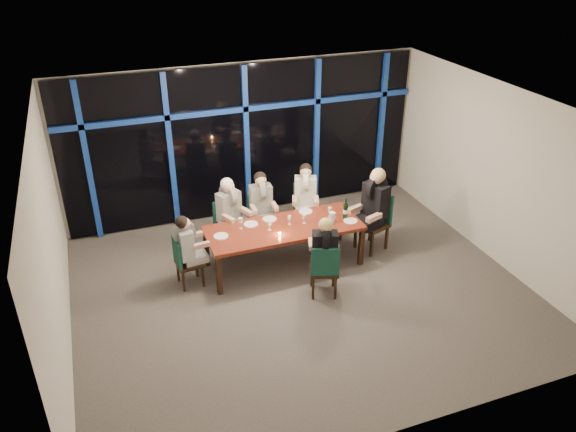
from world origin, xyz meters
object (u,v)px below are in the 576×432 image
Objects in this scene: diner_far_left at (230,205)px; diner_far_right at (305,190)px; dining_table at (284,230)px; chair_end_right at (376,218)px; chair_far_right at (305,206)px; chair_end_left at (184,260)px; chair_near_mid at (324,268)px; wine_bottle at (345,211)px; water_pitcher at (332,217)px; diner_near_mid at (325,244)px; diner_far_mid at (261,198)px; chair_far_left at (228,222)px; diner_end_right at (374,198)px; chair_far_mid at (261,214)px; diner_end_left at (187,240)px.

diner_far_right is at bearing -17.85° from diner_far_left.
chair_end_right is (1.74, -0.00, -0.09)m from dining_table.
chair_far_right reaches higher than chair_end_left.
chair_near_mid is 2.60× the size of wine_bottle.
diner_far_right is 1.03m from water_pitcher.
diner_far_left is 2.04m from diner_near_mid.
chair_far_left is at bearing -173.57° from diner_far_mid.
diner_far_right reaches higher than wine_bottle.
diner_far_left reaches higher than diner_far_mid.
diner_end_right is at bearing -90.00° from chair_end_right.
diner_far_right is 0.90× the size of diner_end_right.
water_pitcher is at bearing -9.92° from dining_table.
chair_far_right reaches higher than chair_far_mid.
diner_far_right reaches higher than dining_table.
water_pitcher reaches higher than chair_near_mid.
chair_far_left is 1.02× the size of chair_near_mid.
chair_near_mid is at bearing -129.39° from wine_bottle.
chair_near_mid is 0.38m from diner_near_mid.
diner_far_right is 1.92m from diner_near_mid.
chair_end_left is 1.03× the size of diner_end_left.
diner_end_left reaches higher than chair_far_right.
chair_far_right reaches higher than chair_near_mid.
wine_bottle is at bearing -35.37° from diner_far_mid.
chair_near_mid is at bearing 90.00° from diner_near_mid.
chair_end_right is 1.16× the size of diner_near_mid.
diner_near_mid is (-1.35, -0.96, -0.11)m from diner_end_right.
chair_far_right is 1.02× the size of chair_near_mid.
chair_far_mid is 0.93m from diner_far_right.
diner_near_mid is (0.31, -0.99, 0.21)m from dining_table.
diner_end_right reaches higher than diner_far_mid.
chair_end_left is at bearing 90.00° from diner_end_left.
chair_end_left is at bearing -179.30° from dining_table.
dining_table is 1.74m from chair_end_right.
diner_end_left reaches higher than dining_table.
water_pitcher is (-0.84, -0.11, -0.16)m from diner_end_right.
diner_near_mid is (-0.43, -1.87, -0.02)m from diner_far_right.
chair_end_left is at bearing -6.76° from diner_near_mid.
chair_far_mid is at bearing -59.20° from diner_near_mid.
chair_end_right is 1.14× the size of diner_far_right.
dining_table is at bearing -107.39° from chair_far_right.
dining_table is at bearing -80.32° from chair_far_mid.
chair_end_left is 0.35m from diner_end_left.
diner_far_left is at bearing -128.41° from diner_end_right.
diner_near_mid is at bearing -82.14° from chair_far_right.
diner_far_mid reaches higher than chair_near_mid.
chair_far_left is 2.08m from wine_bottle.
chair_end_right is at bearing -95.42° from diner_end_left.
chair_far_mid reaches higher than dining_table.
chair_end_right is 1.37m from diner_far_right.
chair_end_left is at bearing -109.21° from chair_end_right.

